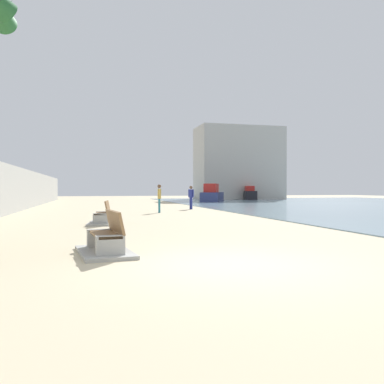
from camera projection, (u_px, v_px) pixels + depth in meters
ground_plane at (133, 212)px, 25.09m from camera, size 120.00×120.00×0.00m
seawall at (5, 189)px, 23.23m from camera, size 0.80×64.00×2.90m
bench_near at (106, 243)px, 8.93m from camera, size 1.37×2.23×0.98m
bench_far at (103, 219)px, 16.53m from camera, size 1.31×2.20×0.98m
person_walking at (191, 196)px, 28.61m from camera, size 0.32×0.46×1.70m
person_standing at (159, 196)px, 24.38m from camera, size 0.24×0.53×1.76m
boat_distant at (212, 195)px, 45.75m from camera, size 4.37×6.31×2.05m
boat_far_left at (249, 194)px, 53.94m from camera, size 2.63×5.23×1.85m
harbor_building at (239, 164)px, 56.61m from camera, size 12.00×6.00×10.28m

